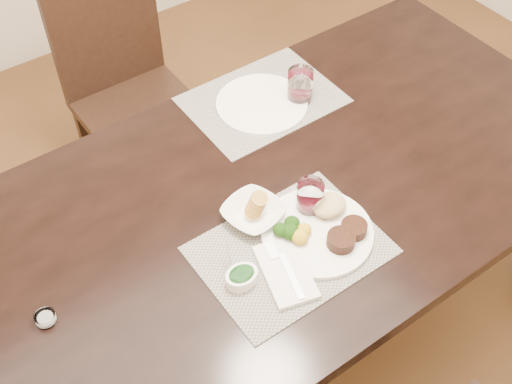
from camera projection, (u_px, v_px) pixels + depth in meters
ground_plane at (269, 328)px, 2.32m from camera, size 4.50×4.50×0.00m
dining_table at (273, 211)px, 1.82m from camera, size 2.00×1.00×0.75m
chair_far at (127, 85)px, 2.44m from camera, size 0.42×0.42×0.90m
placemat_near at (290, 250)px, 1.62m from camera, size 0.46×0.34×0.00m
placemat_far at (262, 100)px, 2.00m from camera, size 0.46×0.34×0.00m
dinner_plate at (322, 228)px, 1.65m from camera, size 0.29×0.29×0.05m
napkin_fork at (286, 272)px, 1.57m from camera, size 0.15×0.21×0.02m
steak_knife at (323, 221)px, 1.68m from camera, size 0.03×0.22×0.01m
cracker_bowl at (253, 212)px, 1.67m from camera, size 0.18×0.18×0.07m
sauce_ramekin at (242, 277)px, 1.54m from camera, size 0.08×0.12×0.07m
wine_glass_near at (310, 199)px, 1.68m from camera, size 0.07×0.07×0.10m
far_plate at (262, 104)px, 1.98m from camera, size 0.28×0.28×0.01m
wine_glass_far at (300, 87)px, 1.97m from camera, size 0.08×0.08×0.11m
salt_cellar at (46, 318)px, 1.48m from camera, size 0.05×0.05×0.02m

